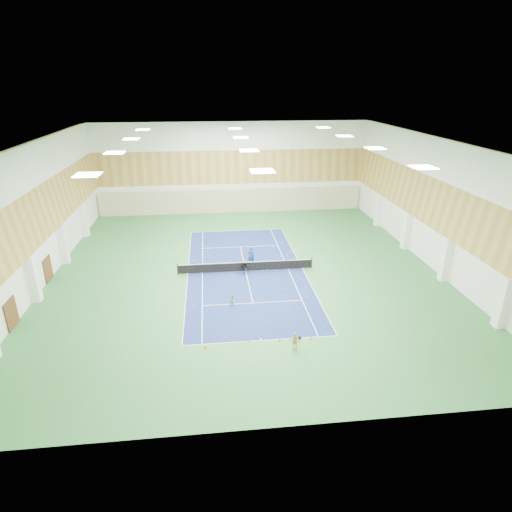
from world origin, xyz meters
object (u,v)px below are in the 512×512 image
at_px(child_apron, 295,341).
at_px(ball_cart, 245,269).
at_px(coach, 251,255).
at_px(tennis_net, 246,266).
at_px(child_court, 233,300).

relative_size(child_apron, ball_cart, 1.38).
bearing_deg(coach, tennis_net, 61.18).
height_order(child_court, ball_cart, child_court).
distance_m(child_apron, ball_cart, 12.78).
bearing_deg(child_apron, tennis_net, 121.79).
distance_m(child_court, child_apron, 7.50).
height_order(tennis_net, coach, coach).
xyz_separation_m(tennis_net, ball_cart, (-0.16, -0.60, -0.07)).
bearing_deg(child_court, tennis_net, 56.74).
bearing_deg(tennis_net, child_court, -103.92).
relative_size(tennis_net, child_apron, 9.74).
relative_size(coach, ball_cart, 1.97).
height_order(child_court, child_apron, child_apron).
height_order(coach, child_court, coach).
bearing_deg(ball_cart, tennis_net, 55.88).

